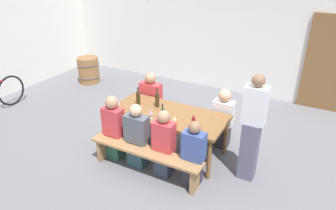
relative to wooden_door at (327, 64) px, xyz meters
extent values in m
plane|color=slate|center=(-2.19, -3.13, -1.05)|extent=(24.00, 24.00, 0.00)
cube|color=silver|center=(-2.19, 0.14, 0.55)|extent=(14.00, 0.20, 3.20)
cube|color=brown|center=(0.00, 0.00, 0.00)|extent=(0.90, 0.06, 2.10)
cube|color=brown|center=(-2.19, -3.13, -0.33)|extent=(2.00, 0.90, 0.05)
cylinder|color=brown|center=(-3.11, -3.52, -0.70)|extent=(0.07, 0.07, 0.70)
cylinder|color=brown|center=(-1.27, -3.52, -0.70)|extent=(0.07, 0.07, 0.70)
cylinder|color=brown|center=(-3.11, -2.74, -0.70)|extent=(0.07, 0.07, 0.70)
cylinder|color=brown|center=(-1.27, -2.74, -0.70)|extent=(0.07, 0.07, 0.70)
cube|color=#9E7247|center=(-2.19, -3.88, -0.62)|extent=(1.90, 0.30, 0.04)
cube|color=#9E7247|center=(-3.04, -3.88, -0.84)|extent=(0.06, 0.24, 0.41)
cube|color=#9E7247|center=(-1.34, -3.88, -0.84)|extent=(0.06, 0.24, 0.41)
cube|color=#9E7247|center=(-2.19, -2.38, -0.62)|extent=(1.90, 0.30, 0.04)
cube|color=#9E7247|center=(-3.04, -2.38, -0.84)|extent=(0.06, 0.24, 0.41)
cube|color=#9E7247|center=(-1.34, -2.38, -0.84)|extent=(0.06, 0.24, 0.41)
cylinder|color=#143319|center=(-2.12, -3.44, -0.19)|extent=(0.07, 0.07, 0.22)
cylinder|color=#143319|center=(-2.12, -3.44, -0.04)|extent=(0.02, 0.02, 0.09)
cylinder|color=black|center=(-2.12, -3.44, 0.01)|extent=(0.03, 0.03, 0.01)
cylinder|color=#332814|center=(-2.82, -3.08, -0.18)|extent=(0.07, 0.07, 0.24)
cylinder|color=#332814|center=(-2.82, -3.08, -0.02)|extent=(0.03, 0.03, 0.07)
cylinder|color=black|center=(-2.82, -3.08, 0.02)|extent=(0.03, 0.03, 0.01)
cylinder|color=#332814|center=(-2.48, -3.00, -0.18)|extent=(0.07, 0.07, 0.25)
cylinder|color=#332814|center=(-2.48, -3.00, -0.01)|extent=(0.03, 0.03, 0.09)
cylinder|color=black|center=(-2.48, -3.00, 0.05)|extent=(0.03, 0.03, 0.01)
cylinder|color=silver|center=(-1.66, -3.28, -0.30)|extent=(0.06, 0.06, 0.01)
cylinder|color=silver|center=(-1.66, -3.28, -0.26)|extent=(0.01, 0.01, 0.06)
cone|color=maroon|center=(-1.66, -3.28, -0.18)|extent=(0.08, 0.08, 0.10)
cylinder|color=silver|center=(-3.04, -3.38, -0.30)|extent=(0.06, 0.06, 0.01)
cylinder|color=silver|center=(-3.04, -3.38, -0.26)|extent=(0.01, 0.01, 0.07)
cone|color=#D18C93|center=(-3.04, -3.38, -0.19)|extent=(0.07, 0.07, 0.08)
cylinder|color=silver|center=(-1.92, -3.43, -0.30)|extent=(0.06, 0.06, 0.01)
cylinder|color=silver|center=(-1.92, -3.43, -0.26)|extent=(0.01, 0.01, 0.08)
cone|color=beige|center=(-1.92, -3.43, -0.18)|extent=(0.07, 0.07, 0.08)
cylinder|color=silver|center=(-2.36, -3.42, -0.30)|extent=(0.06, 0.06, 0.01)
cylinder|color=silver|center=(-2.36, -3.42, -0.26)|extent=(0.01, 0.01, 0.07)
cone|color=#D18C93|center=(-2.36, -3.42, -0.18)|extent=(0.08, 0.08, 0.08)
cube|color=#2B5744|center=(-2.89, -3.73, -0.83)|extent=(0.26, 0.24, 0.45)
cube|color=#C6383D|center=(-2.89, -3.73, -0.36)|extent=(0.34, 0.20, 0.48)
sphere|color=#A87A5B|center=(-2.89, -3.73, -0.01)|extent=(0.21, 0.21, 0.21)
cube|color=#2D4B54|center=(-2.43, -3.73, -0.83)|extent=(0.29, 0.24, 0.45)
cube|color=#4C515B|center=(-2.43, -3.73, -0.37)|extent=(0.39, 0.20, 0.46)
sphere|color=tan|center=(-2.43, -3.73, -0.04)|extent=(0.20, 0.20, 0.20)
cube|color=#373F53|center=(-1.94, -3.73, -0.83)|extent=(0.25, 0.24, 0.45)
cube|color=#C6383D|center=(-1.94, -3.73, -0.36)|extent=(0.33, 0.20, 0.47)
sphere|color=#A87A5B|center=(-1.94, -3.73, -0.03)|extent=(0.20, 0.20, 0.20)
cube|color=#39303F|center=(-1.44, -3.73, -0.83)|extent=(0.25, 0.24, 0.45)
cube|color=#384C8C|center=(-1.44, -3.73, -0.38)|extent=(0.33, 0.20, 0.44)
sphere|color=#846047|center=(-1.44, -3.73, -0.07)|extent=(0.18, 0.18, 0.18)
cube|color=#333035|center=(-2.90, -2.53, -0.83)|extent=(0.31, 0.24, 0.45)
cube|color=#C6383D|center=(-2.90, -2.53, -0.35)|extent=(0.42, 0.20, 0.49)
sphere|color=#A87A5B|center=(-2.90, -2.53, 0.00)|extent=(0.21, 0.21, 0.21)
cube|color=#363A40|center=(-1.41, -2.53, -0.83)|extent=(0.27, 0.24, 0.45)
cube|color=silver|center=(-1.41, -2.53, -0.38)|extent=(0.36, 0.20, 0.44)
sphere|color=tan|center=(-1.41, -2.53, -0.05)|extent=(0.22, 0.22, 0.22)
cube|color=#58556D|center=(-0.77, -3.17, -0.57)|extent=(0.25, 0.24, 0.96)
cube|color=silver|center=(-0.77, -3.17, 0.19)|extent=(0.33, 0.20, 0.57)
sphere|color=#846047|center=(-0.77, -3.17, 0.57)|extent=(0.19, 0.19, 0.19)
cylinder|color=olive|center=(-5.68, -1.23, -0.70)|extent=(0.56, 0.56, 0.69)
torus|color=#4C4C51|center=(-5.68, -1.23, -0.53)|extent=(0.59, 0.59, 0.02)
torus|color=#4C4C51|center=(-5.68, -1.23, -0.88)|extent=(0.59, 0.59, 0.02)
torus|color=black|center=(-6.28, -3.18, -0.70)|extent=(0.08, 0.71, 0.70)
camera|label=1|loc=(0.02, -7.23, 2.11)|focal=33.11mm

